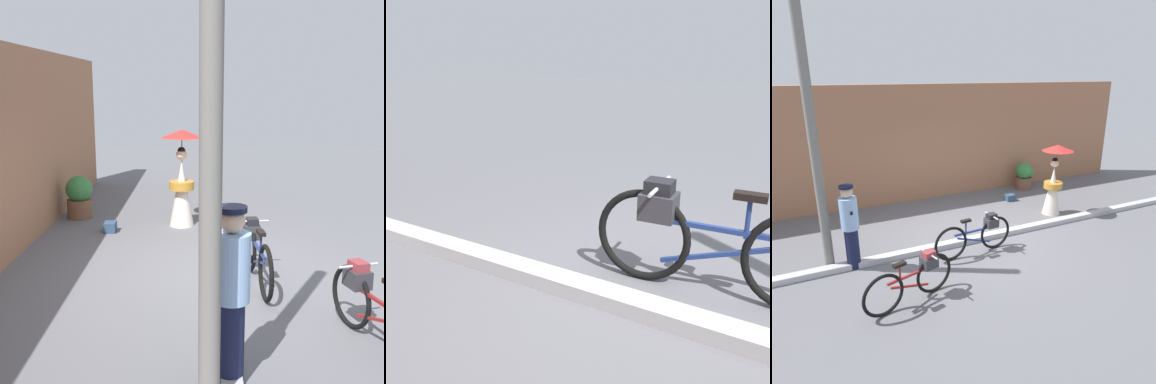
# 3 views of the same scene
# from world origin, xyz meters

# --- Properties ---
(ground_plane) EXTENTS (30.00, 30.00, 0.00)m
(ground_plane) POSITION_xyz_m (0.00, 0.00, 0.00)
(ground_plane) COLOR slate
(sidewalk_curb) EXTENTS (14.00, 0.20, 0.12)m
(sidewalk_curb) POSITION_xyz_m (0.00, 0.00, 0.06)
(sidewalk_curb) COLOR #B2B2B7
(sidewalk_curb) RESTS_ON ground_plane
(bicycle_near_officer) EXTENTS (1.82, 0.48, 0.83)m
(bicycle_near_officer) POSITION_xyz_m (-0.30, -0.50, 0.44)
(bicycle_near_officer) COLOR black
(bicycle_near_officer) RESTS_ON ground_plane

